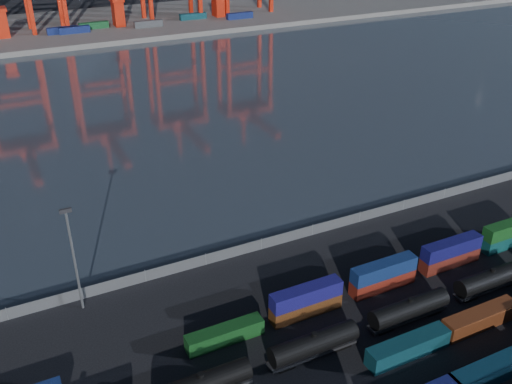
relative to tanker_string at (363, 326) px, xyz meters
name	(u,v)px	position (x,y,z in m)	size (l,w,h in m)	color
ground	(358,358)	(-2.71, -2.96, -1.96)	(700.00, 700.00, 0.00)	black
harbor_water	(136,108)	(-2.71, 102.04, -1.96)	(700.00, 700.00, 0.00)	#2B343E
far_quay	(67,28)	(-2.71, 207.04, -0.96)	(700.00, 70.00, 2.00)	#514F4C
container_row_mid	(422,340)	(5.59, -5.29, -0.37)	(140.62, 2.46, 5.23)	#404245
container_row_north	(406,270)	(13.45, 7.56, -0.12)	(139.49, 2.20, 4.69)	#101552
tanker_string	(363,326)	(0.00, 0.00, 0.00)	(121.25, 2.74, 3.92)	black
waterfront_fence	(261,244)	(-2.71, 25.04, -0.96)	(160.12, 0.12, 2.20)	#595B5E
yard_light_mast	(73,255)	(-32.71, 23.04, 7.33)	(1.60, 0.40, 16.60)	slate
quay_containers	(43,32)	(-13.71, 192.50, 1.34)	(172.58, 10.99, 2.60)	navy
straddle_carriers	(62,16)	(-5.21, 197.04, 5.85)	(140.00, 7.00, 11.10)	red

